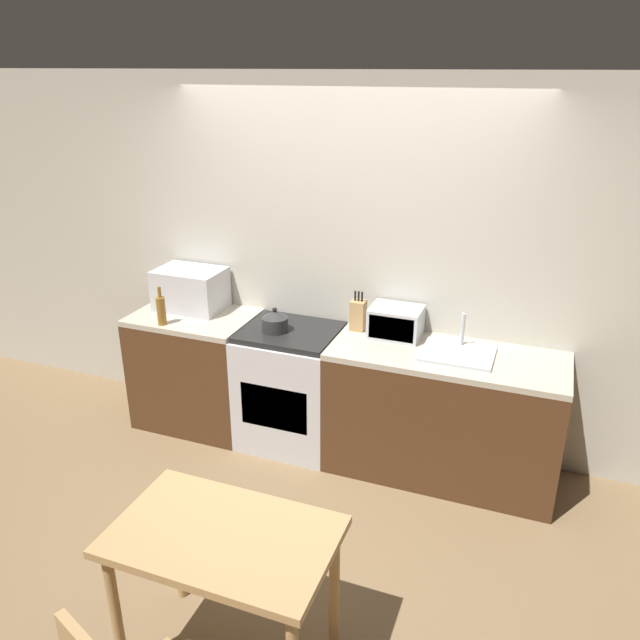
% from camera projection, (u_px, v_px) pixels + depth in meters
% --- Properties ---
extents(ground_plane, '(16.00, 16.00, 0.00)m').
position_uv_depth(ground_plane, '(291.00, 511.00, 3.96)').
color(ground_plane, brown).
extents(wall_back, '(10.00, 0.06, 2.60)m').
position_uv_depth(wall_back, '(349.00, 266.00, 4.42)').
color(wall_back, beige).
rests_on(wall_back, ground_plane).
extents(counter_left_run, '(0.89, 0.62, 0.90)m').
position_uv_depth(counter_left_run, '(197.00, 369.00, 4.82)').
color(counter_left_run, '#4C2D19').
rests_on(counter_left_run, ground_plane).
extents(counter_right_run, '(1.52, 0.62, 0.90)m').
position_uv_depth(counter_right_run, '(442.00, 414.00, 4.19)').
color(counter_right_run, '#4C2D19').
rests_on(counter_right_run, ground_plane).
extents(stove_range, '(0.69, 0.62, 0.90)m').
position_uv_depth(stove_range, '(291.00, 386.00, 4.55)').
color(stove_range, silver).
rests_on(stove_range, ground_plane).
extents(kettle, '(0.18, 0.18, 0.18)m').
position_uv_depth(kettle, '(275.00, 321.00, 4.34)').
color(kettle, '#2D2D2D').
rests_on(kettle, stove_range).
extents(microwave, '(0.50, 0.35, 0.31)m').
position_uv_depth(microwave, '(190.00, 289.00, 4.71)').
color(microwave, silver).
rests_on(microwave, counter_left_run).
extents(bottle, '(0.06, 0.06, 0.29)m').
position_uv_depth(bottle, '(161.00, 310.00, 4.43)').
color(bottle, olive).
rests_on(bottle, counter_left_run).
extents(knife_block, '(0.10, 0.10, 0.28)m').
position_uv_depth(knife_block, '(358.00, 315.00, 4.34)').
color(knife_block, tan).
rests_on(knife_block, counter_right_run).
extents(toaster_oven, '(0.35, 0.26, 0.21)m').
position_uv_depth(toaster_oven, '(396.00, 322.00, 4.24)').
color(toaster_oven, silver).
rests_on(toaster_oven, counter_right_run).
extents(sink_basin, '(0.46, 0.37, 0.24)m').
position_uv_depth(sink_basin, '(458.00, 353.00, 4.00)').
color(sink_basin, silver).
rests_on(sink_basin, counter_right_run).
extents(dining_table, '(0.98, 0.61, 0.75)m').
position_uv_depth(dining_table, '(224.00, 552.00, 2.74)').
color(dining_table, tan).
rests_on(dining_table, ground_plane).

